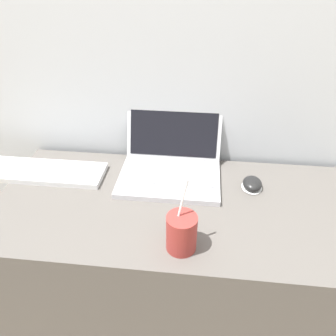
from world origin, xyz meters
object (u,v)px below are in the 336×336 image
(drink_cup, at_px, (182,232))
(external_keyboard, at_px, (42,172))
(computer_mouse, at_px, (252,184))
(laptop, at_px, (171,160))

(drink_cup, xyz_separation_m, external_keyboard, (-0.54, 0.30, -0.05))
(computer_mouse, bearing_deg, external_keyboard, -179.93)
(computer_mouse, distance_m, external_keyboard, 0.76)
(laptop, bearing_deg, external_keyboard, -172.16)
(external_keyboard, bearing_deg, laptop, 7.84)
(drink_cup, bearing_deg, computer_mouse, 53.11)
(laptop, xyz_separation_m, computer_mouse, (0.29, -0.06, -0.04))
(drink_cup, relative_size, computer_mouse, 2.56)
(laptop, height_order, drink_cup, laptop)
(drink_cup, relative_size, external_keyboard, 0.48)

